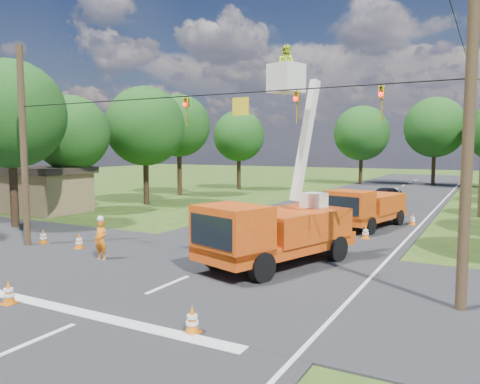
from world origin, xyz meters
The scene contains 27 objects.
ground centered at (0.00, 20.00, 0.00)m, with size 140.00×140.00×0.00m, color #2A4615.
road_main centered at (0.00, 20.00, 0.00)m, with size 12.00×100.00×0.06m, color black.
road_cross centered at (0.00, 2.00, 0.00)m, with size 56.00×10.00×0.07m, color black.
stop_bar centered at (0.00, -3.20, 0.00)m, with size 9.00×0.45×0.02m, color silver.
edge_line centered at (5.60, 20.00, 0.00)m, with size 0.12×90.00×0.02m, color silver.
bucket_truck centered at (2.01, 4.02, 1.72)m, with size 4.44×7.09×8.26m.
second_truck centered at (3.01, 13.98, 1.16)m, with size 3.36×6.28×2.23m.
ground_worker centered at (-4.49, 1.56, 0.82)m, with size 0.60×0.39×1.64m, color #FF5815.
distant_car centered at (1.42, 27.05, 0.64)m, with size 1.52×3.77×1.28m, color black.
traffic_cone_0 centered at (-2.89, -3.64, 0.36)m, with size 0.38×0.38×0.71m.
traffic_cone_1 centered at (2.92, -2.90, 0.36)m, with size 0.38×0.38×0.71m.
traffic_cone_2 centered at (1.16, 6.46, 0.36)m, with size 0.38×0.38×0.71m.
traffic_cone_3 centered at (3.78, 10.85, 0.36)m, with size 0.38×0.38×0.71m.
traffic_cone_4 centered at (-6.84, 2.59, 0.36)m, with size 0.38×0.38×0.71m.
traffic_cone_5 centered at (-9.15, 2.57, 0.36)m, with size 0.38×0.38×0.71m.
traffic_cone_7 centered at (5.16, 16.34, 0.36)m, with size 0.38×0.38×0.71m.
pole_right_near centered at (8.50, 2.00, 5.11)m, with size 1.80×0.30×10.00m.
pole_left centered at (-9.50, 2.00, 4.50)m, with size 0.30×0.30×9.00m.
signal_span centered at (2.23, 1.99, 5.88)m, with size 18.00×0.29×1.07m.
shed centered at (-18.00, 10.00, 1.62)m, with size 5.50×4.50×3.15m.
tree_left_b centered at (-14.50, 5.00, 6.31)m, with size 6.00×6.00×9.32m.
tree_left_c centered at (-16.50, 11.00, 5.44)m, with size 5.20×5.20×8.06m.
tree_left_d centered at (-15.00, 17.00, 6.12)m, with size 6.20×6.20×9.24m.
tree_left_e centered at (-16.80, 24.00, 6.49)m, with size 5.80×5.80×9.41m.
tree_left_f centered at (-14.80, 32.00, 5.69)m, with size 5.40×5.40×8.40m.
tree_far_a centered at (-5.00, 45.00, 6.19)m, with size 6.60×6.60×9.50m.
tree_far_b centered at (3.00, 47.00, 6.81)m, with size 7.00×7.00×10.32m.
Camera 1 is at (9.11, -11.92, 4.49)m, focal length 35.00 mm.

